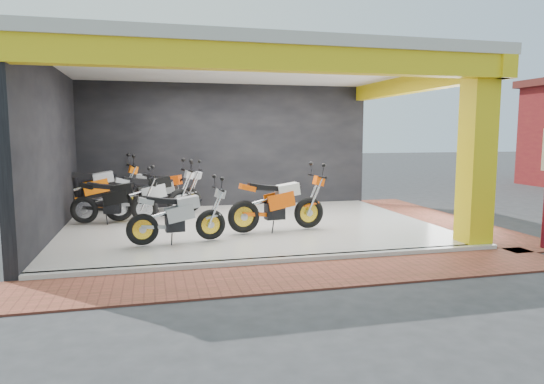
# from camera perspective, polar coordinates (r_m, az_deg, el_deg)

# --- Properties ---
(ground) EXTENTS (80.00, 80.00, 0.00)m
(ground) POSITION_cam_1_polar(r_m,az_deg,el_deg) (9.05, -0.17, -6.72)
(ground) COLOR #2D2D30
(ground) RESTS_ON ground
(showroom_floor) EXTENTS (8.00, 6.00, 0.10)m
(showroom_floor) POSITION_cam_1_polar(r_m,az_deg,el_deg) (10.95, -2.69, -4.06)
(showroom_floor) COLOR white
(showroom_floor) RESTS_ON ground
(showroom_ceiling) EXTENTS (8.40, 6.40, 0.20)m
(showroom_ceiling) POSITION_cam_1_polar(r_m,az_deg,el_deg) (10.85, -2.80, 14.69)
(showroom_ceiling) COLOR beige
(showroom_ceiling) RESTS_ON corner_column
(back_wall) EXTENTS (8.20, 0.20, 3.50)m
(back_wall) POSITION_cam_1_polar(r_m,az_deg,el_deg) (13.80, -5.28, 5.30)
(back_wall) COLOR black
(back_wall) RESTS_ON ground
(left_wall) EXTENTS (0.20, 6.20, 3.50)m
(left_wall) POSITION_cam_1_polar(r_m,az_deg,el_deg) (10.73, -24.80, 4.24)
(left_wall) COLOR black
(left_wall) RESTS_ON ground
(corner_column) EXTENTS (0.50, 0.50, 3.50)m
(corner_column) POSITION_cam_1_polar(r_m,az_deg,el_deg) (9.75, 22.95, 4.12)
(corner_column) COLOR yellow
(corner_column) RESTS_ON ground
(header_beam_front) EXTENTS (8.40, 0.30, 0.40)m
(header_beam_front) POSITION_cam_1_polar(r_m,az_deg,el_deg) (7.91, 1.63, 15.40)
(header_beam_front) COLOR yellow
(header_beam_front) RESTS_ON corner_column
(header_beam_right) EXTENTS (0.30, 6.40, 0.40)m
(header_beam_right) POSITION_cam_1_polar(r_m,az_deg,el_deg) (12.24, 16.35, 12.12)
(header_beam_right) COLOR yellow
(header_beam_right) RESTS_ON corner_column
(floor_kerb) EXTENTS (8.00, 0.20, 0.10)m
(floor_kerb) POSITION_cam_1_polar(r_m,az_deg,el_deg) (8.08, 1.59, -8.02)
(floor_kerb) COLOR white
(floor_kerb) RESTS_ON ground
(paver_front) EXTENTS (9.00, 1.40, 0.03)m
(paver_front) POSITION_cam_1_polar(r_m,az_deg,el_deg) (7.37, 3.24, -9.79)
(paver_front) COLOR #9A4432
(paver_front) RESTS_ON ground
(paver_right) EXTENTS (1.40, 7.00, 0.03)m
(paver_right) POSITION_cam_1_polar(r_m,az_deg,el_deg) (12.78, 18.95, -3.00)
(paver_right) COLOR #9A4432
(paver_right) RESTS_ON ground
(moto_hero) EXTENTS (2.31, 1.07, 1.36)m
(moto_hero) POSITION_cam_1_polar(r_m,az_deg,el_deg) (10.28, 4.37, -0.65)
(moto_hero) COLOR #FF5A0A
(moto_hero) RESTS_ON showroom_floor
(moto_row_a) EXTENTS (2.02, 0.98, 1.19)m
(moto_row_a) POSITION_cam_1_polar(r_m,az_deg,el_deg) (9.24, -7.27, -2.10)
(moto_row_a) COLOR #A0A3A8
(moto_row_a) RESTS_ON showroom_floor
(moto_row_b) EXTENTS (2.37, 1.33, 1.36)m
(moto_row_b) POSITION_cam_1_polar(r_m,az_deg,el_deg) (11.95, -10.74, 0.31)
(moto_row_b) COLOR #A2A5A9
(moto_row_b) RESTS_ON showroom_floor
(moto_row_c) EXTENTS (2.24, 1.63, 1.29)m
(moto_row_c) POSITION_cam_1_polar(r_m,az_deg,el_deg) (12.61, -9.67, 0.51)
(moto_row_c) COLOR #A6A9AD
(moto_row_c) RESTS_ON showroom_floor
(moto_row_d) EXTENTS (2.14, 1.05, 1.25)m
(moto_row_d) POSITION_cam_1_polar(r_m,az_deg,el_deg) (11.30, -14.80, -0.47)
(moto_row_d) COLOR black
(moto_row_d) RESTS_ON showroom_floor
(moto_row_e) EXTENTS (2.51, 1.42, 1.45)m
(moto_row_e) POSITION_cam_1_polar(r_m,az_deg,el_deg) (13.12, -17.00, 0.89)
(moto_row_e) COLOR orange
(moto_row_e) RESTS_ON showroom_floor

